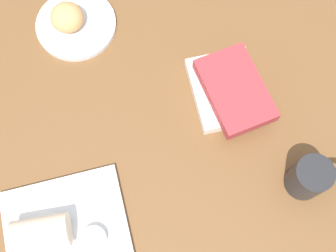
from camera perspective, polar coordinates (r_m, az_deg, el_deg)
The scene contains 8 objects.
dining_table at distance 99.62cm, azimuth -1.27°, elevation -3.99°, with size 110.00×90.00×4.00cm, color brown.
round_plate at distance 112.24cm, azimuth -11.74°, elevation 12.66°, with size 19.37×19.37×1.40cm, color white.
scone_pastry at distance 109.19cm, azimuth -12.88°, elevation 13.48°, with size 7.80×7.78×6.18cm, color tan.
square_plate at distance 96.03cm, azimuth -12.75°, elevation -13.80°, with size 25.02×25.02×1.60cm, color white.
sauce_cup at distance 93.07cm, azimuth -9.56°, elevation -14.17°, with size 5.28×5.28×2.06cm.
breakfast_wrap at distance 93.14cm, azimuth -16.05°, elevation -13.15°, with size 6.69×6.69×11.23cm, color beige.
book_stack at distance 100.49cm, azimuth 7.97°, elevation 4.62°, with size 22.92×20.01×6.15cm.
coffee_mug at distance 95.90cm, azimuth 17.95°, elevation -6.30°, with size 7.80×12.99×9.90cm.
Camera 1 is at (-25.44, -2.01, 98.29)cm, focal length 47.31 mm.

